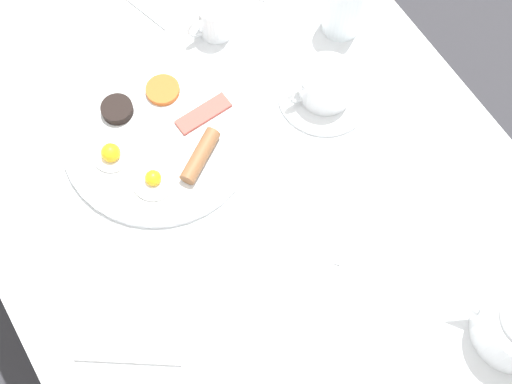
% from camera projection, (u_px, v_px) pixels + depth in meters
% --- Properties ---
extents(ground_plane, '(8.00, 8.00, 0.00)m').
position_uv_depth(ground_plane, '(256.00, 308.00, 1.78)').
color(ground_plane, '#333338').
extents(table, '(0.82, 1.13, 0.72)m').
position_uv_depth(table, '(256.00, 214.00, 1.19)').
color(table, silver).
rests_on(table, ground_plane).
extents(breakfast_plate, '(0.31, 0.31, 0.04)m').
position_uv_depth(breakfast_plate, '(159.00, 137.00, 1.15)').
color(breakfast_plate, white).
rests_on(breakfast_plate, table).
extents(teacup_with_saucer_left, '(0.16, 0.16, 0.06)m').
position_uv_depth(teacup_with_saucer_left, '(326.00, 87.00, 1.17)').
color(teacup_with_saucer_left, white).
rests_on(teacup_with_saucer_left, table).
extents(water_glass_tall, '(0.07, 0.07, 0.11)m').
position_uv_depth(water_glass_tall, '(344.00, 6.00, 1.20)').
color(water_glass_tall, white).
rests_on(water_glass_tall, table).
extents(creamer_jug, '(0.09, 0.06, 0.07)m').
position_uv_depth(creamer_jug, '(215.00, 19.00, 1.21)').
color(creamer_jug, white).
rests_on(creamer_jug, table).
extents(napkin_folded, '(0.19, 0.17, 0.01)m').
position_uv_depth(napkin_folded, '(132.00, 327.00, 1.04)').
color(napkin_folded, white).
rests_on(napkin_folded, table).
extents(fork_by_plate, '(0.13, 0.12, 0.00)m').
position_uv_depth(fork_by_plate, '(351.00, 217.00, 1.11)').
color(fork_by_plate, silver).
rests_on(fork_by_plate, table).
extents(fork_spare, '(0.06, 0.17, 0.00)m').
position_uv_depth(fork_spare, '(133.00, 0.00, 1.27)').
color(fork_spare, silver).
rests_on(fork_spare, table).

